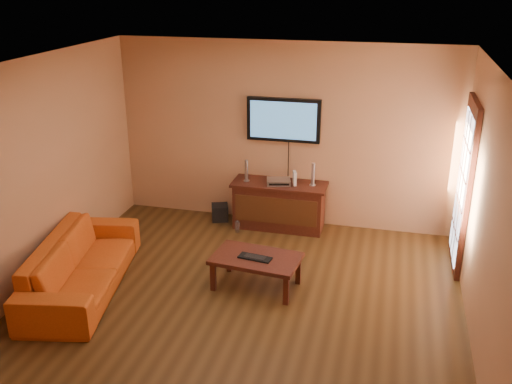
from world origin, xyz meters
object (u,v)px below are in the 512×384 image
(coffee_table, at_px, (256,261))
(speaker_right, at_px, (313,175))
(media_console, at_px, (279,205))
(sofa, at_px, (81,256))
(keyboard, at_px, (255,257))
(television, at_px, (283,120))
(av_receiver, at_px, (279,182))
(subwoofer, at_px, (220,212))
(game_console, at_px, (295,178))
(bottle, at_px, (237,227))
(speaker_left, at_px, (246,171))

(coffee_table, relative_size, speaker_right, 3.23)
(media_console, distance_m, speaker_right, 0.70)
(sofa, relative_size, keyboard, 5.31)
(media_console, bearing_deg, television, 90.00)
(av_receiver, xyz_separation_m, subwoofer, (-0.93, 0.07, -0.61))
(speaker_right, bearing_deg, sofa, -135.98)
(game_console, distance_m, keyboard, 1.85)
(coffee_table, bearing_deg, sofa, -165.30)
(av_receiver, height_order, bottle, av_receiver)
(media_console, distance_m, bottle, 0.70)
(coffee_table, relative_size, subwoofer, 4.46)
(game_console, relative_size, keyboard, 0.48)
(media_console, xyz_separation_m, television, (-0.00, 0.22, 1.24))
(speaker_left, xyz_separation_m, bottle, (-0.06, -0.31, -0.76))
(speaker_left, distance_m, subwoofer, 0.85)
(speaker_right, xyz_separation_m, keyboard, (-0.40, -1.84, -0.44))
(av_receiver, relative_size, subwoofer, 1.38)
(media_console, xyz_separation_m, keyboard, (0.09, -1.81, 0.07))
(coffee_table, height_order, subwoofer, coffee_table)
(sofa, height_order, keyboard, sofa)
(coffee_table, xyz_separation_m, av_receiver, (-0.09, 1.73, 0.38))
(game_console, distance_m, subwoofer, 1.34)
(speaker_right, bearing_deg, speaker_left, -176.77)
(television, bearing_deg, sofa, -127.40)
(speaker_left, xyz_separation_m, game_console, (0.71, 0.02, -0.05))
(speaker_left, xyz_separation_m, speaker_right, (0.97, 0.06, 0.01))
(media_console, bearing_deg, keyboard, -87.27)
(coffee_table, distance_m, keyboard, 0.08)
(keyboard, bearing_deg, speaker_right, 77.81)
(speaker_right, bearing_deg, bottle, -160.46)
(speaker_right, height_order, game_console, speaker_right)
(av_receiver, xyz_separation_m, game_console, (0.23, 0.03, 0.06))
(media_console, height_order, bottle, media_console)
(television, bearing_deg, bottle, -134.66)
(speaker_left, relative_size, subwoofer, 1.32)
(sofa, xyz_separation_m, bottle, (1.38, 1.96, -0.34))
(television, height_order, sofa, television)
(media_console, height_order, television, television)
(speaker_right, xyz_separation_m, bottle, (-1.03, -0.37, -0.76))
(av_receiver, relative_size, game_console, 1.70)
(sofa, bearing_deg, television, -48.57)
(speaker_right, distance_m, game_console, 0.27)
(coffee_table, bearing_deg, speaker_right, 77.68)
(media_console, relative_size, speaker_left, 4.29)
(speaker_right, height_order, av_receiver, speaker_right)
(av_receiver, distance_m, bottle, 0.90)
(bottle, bearing_deg, sofa, -125.04)
(speaker_right, distance_m, subwoofer, 1.59)
(media_console, height_order, speaker_left, speaker_left)
(coffee_table, distance_m, game_console, 1.82)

